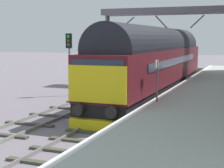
% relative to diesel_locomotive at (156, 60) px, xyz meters
% --- Properties ---
extents(ground_plane, '(140.00, 140.00, 0.00)m').
position_rel_diesel_locomotive_xyz_m(ground_plane, '(-0.00, -4.85, -2.49)').
color(ground_plane, slate).
rests_on(ground_plane, ground).
extents(track_main, '(2.50, 60.00, 0.15)m').
position_rel_diesel_locomotive_xyz_m(track_main, '(-0.00, -4.85, -2.43)').
color(track_main, slate).
rests_on(track_main, ground).
extents(track_adjacent_west, '(2.50, 60.00, 0.15)m').
position_rel_diesel_locomotive_xyz_m(track_adjacent_west, '(-3.34, -4.85, -2.43)').
color(track_adjacent_west, gray).
rests_on(track_adjacent_west, ground).
extents(station_platform, '(4.00, 44.00, 1.01)m').
position_rel_diesel_locomotive_xyz_m(station_platform, '(3.60, -4.85, -1.99)').
color(station_platform, '#A8B3A9').
rests_on(station_platform, ground).
extents(diesel_locomotive, '(2.74, 19.97, 4.68)m').
position_rel_diesel_locomotive_xyz_m(diesel_locomotive, '(0.00, 0.00, 0.00)').
color(diesel_locomotive, black).
rests_on(diesel_locomotive, ground).
extents(signal_post_near, '(0.44, 0.22, 4.26)m').
position_rel_diesel_locomotive_xyz_m(signal_post_near, '(-5.65, -1.51, 0.26)').
color(signal_post_near, gray).
rests_on(signal_post_near, ground).
extents(signal_post_mid, '(0.44, 0.22, 4.46)m').
position_rel_diesel_locomotive_xyz_m(signal_post_mid, '(-5.65, 7.10, 0.38)').
color(signal_post_mid, gray).
rests_on(signal_post_mid, ground).
extents(platform_number_sign, '(0.10, 0.44, 1.93)m').
position_rel_diesel_locomotive_xyz_m(platform_number_sign, '(1.94, -7.28, -0.20)').
color(platform_number_sign, slate).
rests_on(platform_number_sign, station_platform).
extents(overhead_footbridge, '(12.64, 2.00, 6.33)m').
position_rel_diesel_locomotive_xyz_m(overhead_footbridge, '(0.38, 5.68, 3.25)').
color(overhead_footbridge, slate).
rests_on(overhead_footbridge, ground).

